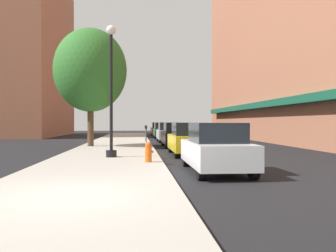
{
  "coord_description": "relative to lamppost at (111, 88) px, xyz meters",
  "views": [
    {
      "loc": [
        1.38,
        -7.67,
        1.68
      ],
      "look_at": [
        3.33,
        14.71,
        1.44
      ],
      "focal_mm": 37.78,
      "sensor_mm": 36.0,
      "label": 1
    }
  ],
  "objects": [
    {
      "name": "fire_hydrant",
      "position": [
        1.6,
        -2.17,
        -2.68
      ],
      "size": [
        0.33,
        0.26,
        0.79
      ],
      "color": "#E05614",
      "rests_on": "sidewalk_slab"
    },
    {
      "name": "car_black",
      "position": [
        3.78,
        7.67,
        -2.39
      ],
      "size": [
        1.8,
        4.3,
        1.66
      ],
      "rotation": [
        0.0,
        0.0,
        -0.01
      ],
      "color": "black",
      "rests_on": "ground"
    },
    {
      "name": "parking_meter_far",
      "position": [
        1.83,
        10.38,
        -2.25
      ],
      "size": [
        0.14,
        0.09,
        1.31
      ],
      "color": "slate",
      "rests_on": "sidewalk_slab"
    },
    {
      "name": "car_green",
      "position": [
        3.78,
        21.16,
        -2.39
      ],
      "size": [
        1.8,
        4.3,
        1.66
      ],
      "rotation": [
        0.0,
        0.0,
        -0.04
      ],
      "color": "black",
      "rests_on": "ground"
    },
    {
      "name": "car_yellow",
      "position": [
        3.78,
        1.85,
        -2.39
      ],
      "size": [
        1.8,
        4.3,
        1.66
      ],
      "rotation": [
        0.0,
        0.0,
        0.0
      ],
      "color": "black",
      "rests_on": "ground"
    },
    {
      "name": "building_right_brick",
      "position": [
        14.77,
        13.68,
        8.36
      ],
      "size": [
        6.8,
        40.0,
        23.17
      ],
      "color": "#9E6047",
      "rests_on": "ground"
    },
    {
      "name": "ground_plane",
      "position": [
        3.78,
        9.68,
        -3.2
      ],
      "size": [
        90.0,
        90.0,
        0.0
      ],
      "primitive_type": "plane",
      "color": "black"
    },
    {
      "name": "car_white",
      "position": [
        3.78,
        -4.36,
        -2.39
      ],
      "size": [
        1.8,
        4.3,
        1.66
      ],
      "rotation": [
        0.0,
        0.0,
        -0.04
      ],
      "color": "black",
      "rests_on": "ground"
    },
    {
      "name": "car_red",
      "position": [
        3.78,
        27.92,
        -2.39
      ],
      "size": [
        1.8,
        4.3,
        1.66
      ],
      "rotation": [
        0.0,
        0.0,
        -0.03
      ],
      "color": "black",
      "rests_on": "ground"
    },
    {
      "name": "tree_near",
      "position": [
        -1.89,
        7.49,
        1.87
      ],
      "size": [
        4.73,
        4.73,
        7.69
      ],
      "color": "#4C3823",
      "rests_on": "sidewalk_slab"
    },
    {
      "name": "car_silver",
      "position": [
        3.78,
        13.85,
        -2.39
      ],
      "size": [
        1.8,
        4.3,
        1.66
      ],
      "rotation": [
        0.0,
        0.0,
        0.01
      ],
      "color": "black",
      "rests_on": "ground"
    },
    {
      "name": "building_far_background",
      "position": [
        -11.23,
        28.68,
        6.59
      ],
      "size": [
        6.8,
        18.0,
        19.64
      ],
      "color": "#9E6047",
      "rests_on": "ground"
    },
    {
      "name": "parking_meter_near",
      "position": [
        1.83,
        12.79,
        -2.25
      ],
      "size": [
        0.14,
        0.09,
        1.31
      ],
      "color": "slate",
      "rests_on": "sidewalk_slab"
    },
    {
      "name": "sidewalk_slab",
      "position": [
        -0.22,
        10.68,
        -3.14
      ],
      "size": [
        4.8,
        50.0,
        0.12
      ],
      "primitive_type": "cube",
      "color": "#A8A399",
      "rests_on": "ground"
    },
    {
      "name": "lamppost",
      "position": [
        0.0,
        0.0,
        0.0
      ],
      "size": [
        0.48,
        0.48,
        5.9
      ],
      "color": "black",
      "rests_on": "sidewalk_slab"
    }
  ]
}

